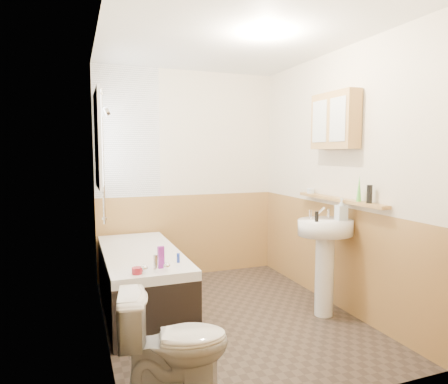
{
  "coord_description": "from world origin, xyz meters",
  "views": [
    {
      "loc": [
        -1.31,
        -3.32,
        1.52
      ],
      "look_at": [
        0.0,
        0.15,
        1.15
      ],
      "focal_mm": 32.0,
      "sensor_mm": 36.0,
      "label": 1
    }
  ],
  "objects_px": {
    "bathtub": "(141,278)",
    "sink": "(325,247)",
    "pine_shelf": "(339,200)",
    "medicine_cabinet": "(335,121)",
    "toilet": "(175,344)"
  },
  "relations": [
    {
      "from": "bathtub",
      "to": "toilet",
      "type": "height_order",
      "value": "bathtub"
    },
    {
      "from": "toilet",
      "to": "medicine_cabinet",
      "type": "height_order",
      "value": "medicine_cabinet"
    },
    {
      "from": "sink",
      "to": "medicine_cabinet",
      "type": "relative_size",
      "value": 1.73
    },
    {
      "from": "bathtub",
      "to": "sink",
      "type": "xyz_separation_m",
      "value": [
        1.57,
        -0.76,
        0.35
      ]
    },
    {
      "from": "toilet",
      "to": "pine_shelf",
      "type": "height_order",
      "value": "pine_shelf"
    },
    {
      "from": "sink",
      "to": "toilet",
      "type": "bearing_deg",
      "value": -162.84
    },
    {
      "from": "sink",
      "to": "pine_shelf",
      "type": "relative_size",
      "value": 0.82
    },
    {
      "from": "pine_shelf",
      "to": "medicine_cabinet",
      "type": "relative_size",
      "value": 2.11
    },
    {
      "from": "bathtub",
      "to": "pine_shelf",
      "type": "distance_m",
      "value": 2.05
    },
    {
      "from": "toilet",
      "to": "medicine_cabinet",
      "type": "relative_size",
      "value": 1.16
    },
    {
      "from": "sink",
      "to": "bathtub",
      "type": "bearing_deg",
      "value": 146.78
    },
    {
      "from": "bathtub",
      "to": "medicine_cabinet",
      "type": "distance_m",
      "value": 2.39
    },
    {
      "from": "toilet",
      "to": "pine_shelf",
      "type": "bearing_deg",
      "value": -56.29
    },
    {
      "from": "bathtub",
      "to": "sink",
      "type": "height_order",
      "value": "sink"
    },
    {
      "from": "toilet",
      "to": "medicine_cabinet",
      "type": "xyz_separation_m",
      "value": [
        1.77,
        0.87,
        1.48
      ]
    }
  ]
}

